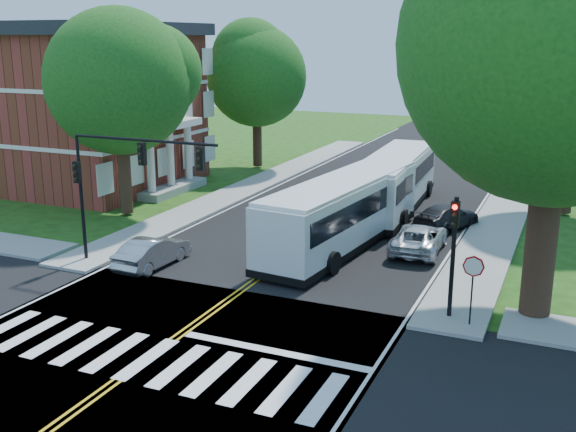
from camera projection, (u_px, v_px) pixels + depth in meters
The scene contains 22 objects.
ground at pixel (156, 353), 21.79m from camera, with size 140.00×140.00×0.00m, color #1E4310.
road at pixel (340, 219), 37.73m from camera, with size 14.00×96.00×0.01m, color black.
cross_road at pixel (156, 352), 21.79m from camera, with size 60.00×12.00×0.01m, color black.
center_line at pixel (361, 203), 41.27m from camera, with size 0.36×70.00×0.01m, color gold.
edge_line_w at pixel (262, 193), 43.90m from camera, with size 0.12×70.00×0.01m, color silver.
edge_line_e at pixel (475, 215), 38.64m from camera, with size 0.12×70.00×0.01m, color silver.
crosswalk at pixel (147, 359), 21.34m from camera, with size 12.60×3.00×0.01m, color silver.
stop_bar at pixel (275, 351), 21.85m from camera, with size 6.60×0.40×0.01m, color silver.
sidewalk_nw at pixel (261, 182), 47.12m from camera, with size 2.60×40.00×0.15m, color gray.
sidewalk_ne at pixel (508, 205), 40.71m from camera, with size 2.60×40.00×0.15m, color gray.
tree_ne_big at pixel (561, 45), 22.15m from camera, with size 10.80×10.80×14.91m.
tree_west_near at pixel (119, 82), 36.69m from camera, with size 8.00×8.00×11.40m.
tree_west_far at pixel (257, 76), 50.81m from camera, with size 7.60×7.60×10.67m.
brick_building at pixel (51, 104), 46.58m from camera, with size 20.00×13.00×10.80m.
signal_nw at pixel (122, 171), 28.61m from camera, with size 7.15×0.46×5.66m.
signal_ne at pixel (454, 241), 23.56m from camera, with size 0.30×0.46×4.40m.
stop_sign at pixel (473, 274), 23.08m from camera, with size 0.76×0.08×2.53m.
bus_lead at pixel (343, 211), 32.40m from camera, with size 4.19×13.08×3.33m.
bus_follow at pixel (394, 181), 39.46m from camera, with size 3.50×12.72×3.26m.
hatchback at pixel (152, 252), 29.77m from camera, with size 1.42×4.07×1.34m, color #A4A7AB.
suv at pixel (419, 238), 31.88m from camera, with size 2.18×4.74×1.32m, color silver.
dark_sedan at pixel (446, 217), 35.65m from camera, with size 1.82×4.49×1.30m, color black.
Camera 1 is at (11.88, -16.54, 9.89)m, focal length 42.00 mm.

